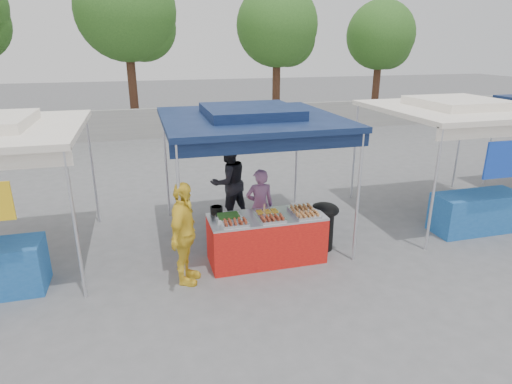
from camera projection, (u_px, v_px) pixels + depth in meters
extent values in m
plane|color=slate|center=(265.00, 257.00, 7.74)|extent=(80.00, 80.00, 0.00)
cube|color=gray|center=(189.00, 122.00, 17.55)|extent=(40.00, 0.25, 1.20)
cylinder|color=silver|center=(180.00, 217.00, 6.53)|extent=(0.05, 0.05, 2.30)
cylinder|color=silver|center=(358.00, 199.00, 7.28)|extent=(0.05, 0.05, 2.30)
cylinder|color=silver|center=(166.00, 166.00, 9.26)|extent=(0.05, 0.05, 2.30)
cylinder|color=silver|center=(296.00, 157.00, 10.01)|extent=(0.05, 0.05, 2.30)
cube|color=#12224A|center=(250.00, 119.00, 7.87)|extent=(3.20, 3.20, 0.10)
cube|color=#12224A|center=(250.00, 111.00, 7.83)|extent=(1.65, 1.65, 0.18)
cube|color=#12224A|center=(275.00, 144.00, 6.56)|extent=(3.20, 0.04, 0.25)
cylinder|color=silver|center=(76.00, 228.00, 6.15)|extent=(0.05, 0.05, 2.30)
cylinder|color=silver|center=(93.00, 171.00, 8.89)|extent=(0.05, 0.05, 2.30)
cylinder|color=silver|center=(434.00, 192.00, 7.65)|extent=(0.05, 0.05, 2.30)
cylinder|color=silver|center=(354.00, 153.00, 10.38)|extent=(0.05, 0.05, 2.30)
cylinder|color=silver|center=(459.00, 145.00, 11.13)|extent=(0.05, 0.05, 2.30)
cube|color=white|center=(457.00, 109.00, 8.99)|extent=(3.20, 3.20, 0.10)
cube|color=white|center=(458.00, 103.00, 8.95)|extent=(1.65, 1.65, 0.18)
cube|color=blue|center=(476.00, 212.00, 8.73)|extent=(1.80, 0.70, 0.80)
cube|color=blue|center=(508.00, 159.00, 7.84)|extent=(1.00, 0.04, 0.70)
cylinder|color=silver|center=(490.00, 143.00, 11.38)|extent=(0.05, 0.05, 2.30)
cylinder|color=#4A2B1C|center=(132.00, 80.00, 17.99)|extent=(0.36, 0.36, 4.41)
sphere|color=#356B23|center=(126.00, 10.00, 17.10)|extent=(4.03, 4.03, 4.03)
sphere|color=#356B23|center=(142.00, 27.00, 17.64)|extent=(2.77, 2.77, 2.77)
cylinder|color=#4A2B1C|center=(276.00, 82.00, 19.73)|extent=(0.36, 0.36, 3.95)
sphere|color=#356B23|center=(277.00, 25.00, 18.93)|extent=(3.61, 3.61, 3.61)
sphere|color=#356B23|center=(288.00, 39.00, 19.45)|extent=(2.48, 2.48, 2.48)
cylinder|color=#4A2B1C|center=(376.00, 82.00, 21.68)|extent=(0.36, 0.36, 3.62)
sphere|color=#356B23|center=(381.00, 35.00, 20.94)|extent=(3.31, 3.31, 3.31)
sphere|color=#356B23|center=(388.00, 46.00, 21.44)|extent=(2.28, 2.28, 2.28)
cube|color=red|center=(267.00, 239.00, 7.51)|extent=(2.00, 0.80, 0.81)
cube|color=silver|center=(267.00, 217.00, 7.37)|extent=(2.00, 0.80, 0.04)
cube|color=white|center=(235.00, 224.00, 6.99)|extent=(0.42, 0.30, 0.05)
cube|color=maroon|center=(235.00, 222.00, 6.97)|extent=(0.35, 0.25, 0.02)
cube|color=white|center=(273.00, 220.00, 7.15)|extent=(0.42, 0.30, 0.05)
cube|color=maroon|center=(273.00, 218.00, 7.13)|extent=(0.35, 0.25, 0.02)
cube|color=white|center=(308.00, 216.00, 7.30)|extent=(0.42, 0.30, 0.05)
cube|color=#C88044|center=(308.00, 214.00, 7.29)|extent=(0.35, 0.25, 0.02)
cube|color=white|center=(229.00, 217.00, 7.24)|extent=(0.42, 0.30, 0.05)
cube|color=#2E6422|center=(228.00, 215.00, 7.23)|extent=(0.35, 0.25, 0.02)
cube|color=white|center=(267.00, 213.00, 7.43)|extent=(0.42, 0.30, 0.05)
cube|color=yellow|center=(267.00, 211.00, 7.42)|extent=(0.35, 0.25, 0.02)
cube|color=white|center=(301.00, 209.00, 7.59)|extent=(0.42, 0.30, 0.05)
cube|color=#C88044|center=(301.00, 207.00, 7.57)|extent=(0.35, 0.25, 0.02)
cylinder|color=black|center=(216.00, 210.00, 7.45)|extent=(0.22, 0.22, 0.13)
cylinder|color=silver|center=(264.00, 217.00, 7.20)|extent=(0.07, 0.07, 0.09)
cylinder|color=black|center=(323.00, 231.00, 7.96)|extent=(0.37, 0.37, 0.73)
ellipsoid|color=black|center=(324.00, 209.00, 7.82)|extent=(0.54, 0.54, 0.24)
cube|color=#1642BA|center=(228.00, 239.00, 8.15)|extent=(0.45, 0.32, 0.27)
cube|color=#1642BA|center=(278.00, 235.00, 8.23)|extent=(0.54, 0.38, 0.33)
cube|color=#1642BA|center=(278.00, 220.00, 8.12)|extent=(0.54, 0.38, 0.33)
imported|color=#9D6492|center=(260.00, 206.00, 8.13)|extent=(0.55, 0.38, 1.46)
imported|color=#222228|center=(229.00, 182.00, 9.07)|extent=(1.03, 0.92, 1.75)
imported|color=yellow|center=(184.00, 234.00, 6.68)|extent=(0.76, 1.07, 1.69)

